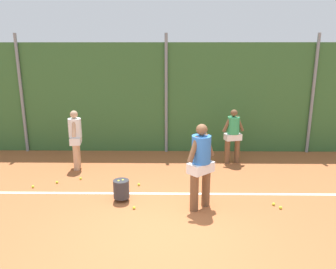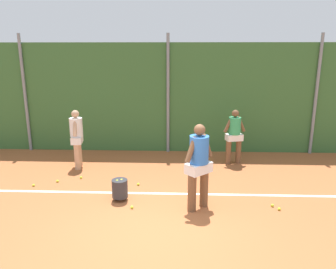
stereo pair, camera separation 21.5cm
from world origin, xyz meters
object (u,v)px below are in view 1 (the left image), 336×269
Objects in this scene: player_foreground_near at (201,162)px; player_backcourt_far at (233,133)px; tennis_ball_9 at (81,178)px; tennis_ball_8 at (134,208)px; tennis_ball_6 at (57,182)px; player_midcourt at (75,136)px; tennis_ball_4 at (139,184)px; tennis_ball_5 at (274,204)px; tennis_ball_0 at (33,187)px; tennis_ball_2 at (194,174)px; tennis_ball_7 at (281,208)px; ball_hopper at (121,189)px.

player_foreground_near is 3.22m from player_backcourt_far.
player_foreground_near is at bearing -27.09° from tennis_ball_9.
tennis_ball_6 is at bearing 147.38° from tennis_ball_8.
player_midcourt is 2.49m from tennis_ball_4.
tennis_ball_9 is at bearing 163.02° from tennis_ball_5.
tennis_ball_9 is at bearing 27.84° from tennis_ball_0.
tennis_ball_9 is at bearing 166.45° from tennis_ball_4.
tennis_ball_0 is 1.00× the size of tennis_ball_9.
tennis_ball_2 is 1.65m from tennis_ball_4.
player_backcourt_far is at bearing 100.15° from tennis_ball_7.
player_backcourt_far is (1.21, 2.98, -0.13)m from player_foreground_near.
player_backcourt_far is (4.59, 0.53, -0.03)m from player_midcourt.
player_midcourt is at bearing 172.70° from player_backcourt_far.
tennis_ball_8 is at bearing -50.90° from ball_hopper.
tennis_ball_0 is (-5.31, -1.98, -0.89)m from player_backcourt_far.
tennis_ball_7 is at bearing -124.91° from player_midcourt.
tennis_ball_0 is 0.58m from tennis_ball_6.
tennis_ball_7 is (3.52, -0.36, -0.26)m from ball_hopper.
tennis_ball_0 is at bearing -167.12° from tennis_ball_2.
ball_hopper is 2.41m from tennis_ball_2.
player_foreground_near reaches higher than player_midcourt.
player_midcourt is at bearing 127.47° from tennis_ball_8.
ball_hopper is (-2.98, -2.66, -0.64)m from player_backcourt_far.
tennis_ball_6 is at bearing -62.16° from player_foreground_near.
player_foreground_near is 4.18m from player_midcourt.
tennis_ball_5 is 1.00× the size of tennis_ball_8.
tennis_ball_7 and tennis_ball_8 have the same top height.
tennis_ball_6 is (-3.59, 1.29, -1.02)m from player_foreground_near.
ball_hopper is at bearing -52.59° from player_foreground_near.
ball_hopper is at bearing -152.07° from player_backcourt_far.
player_backcourt_far is 25.00× the size of tennis_ball_8.
player_midcourt reaches higher than tennis_ball_4.
player_backcourt_far is 25.00× the size of tennis_ball_5.
tennis_ball_8 is (-1.43, -0.09, -1.02)m from player_foreground_near.
tennis_ball_8 is at bearing -32.62° from tennis_ball_6.
player_midcourt is 1.32m from tennis_ball_9.
tennis_ball_9 is (-4.70, 1.44, 0.00)m from tennis_ball_5.
player_foreground_near is at bearing -13.77° from tennis_ball_0.
tennis_ball_7 is at bearing 136.38° from player_foreground_near.
player_backcourt_far is at bearing 49.22° from tennis_ball_8.
tennis_ball_6 is at bearing 176.85° from tennis_ball_4.
tennis_ball_6 is 1.00× the size of tennis_ball_9.
player_foreground_near is 1.95m from tennis_ball_5.
tennis_ball_5 is 1.00× the size of tennis_ball_6.
player_backcourt_far is at bearing 41.80° from ball_hopper.
tennis_ball_8 is at bearing -176.05° from tennis_ball_5.
tennis_ball_0 is at bearing -56.13° from player_foreground_near.
tennis_ball_0 and tennis_ball_2 have the same top height.
player_backcourt_far is 3.20m from tennis_ball_7.
player_midcourt is 2.76m from ball_hopper.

